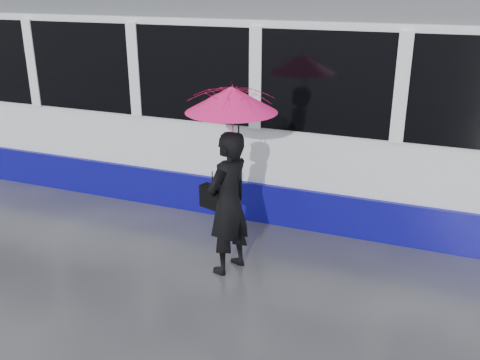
% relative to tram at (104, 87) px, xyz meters
% --- Properties ---
extents(ground, '(90.00, 90.00, 0.00)m').
position_rel_tram_xyz_m(ground, '(3.94, -2.50, -1.64)').
color(ground, '#27272C').
rests_on(ground, ground).
extents(rails, '(34.00, 1.51, 0.02)m').
position_rel_tram_xyz_m(rails, '(3.94, -0.00, -1.63)').
color(rails, '#3F3D38').
rests_on(rails, ground).
extents(tram, '(26.00, 2.56, 3.35)m').
position_rel_tram_xyz_m(tram, '(0.00, 0.00, 0.00)').
color(tram, white).
rests_on(tram, ground).
extents(woman, '(0.63, 0.78, 1.84)m').
position_rel_tram_xyz_m(woman, '(3.72, -2.76, -0.72)').
color(woman, black).
rests_on(woman, ground).
extents(umbrella, '(1.37, 1.37, 1.24)m').
position_rel_tram_xyz_m(umbrella, '(3.77, -2.76, 0.38)').
color(umbrella, '#F91596').
rests_on(umbrella, ground).
extents(handbag, '(0.36, 0.24, 0.47)m').
position_rel_tram_xyz_m(handbag, '(3.50, -2.74, -0.67)').
color(handbag, black).
rests_on(handbag, ground).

